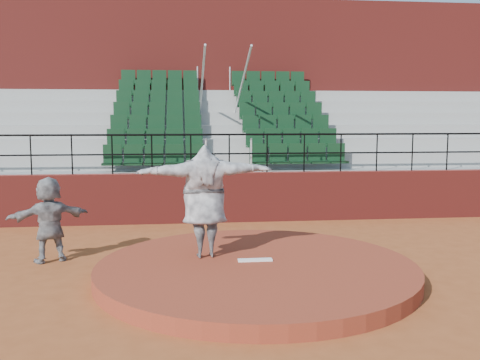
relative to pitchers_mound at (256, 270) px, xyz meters
name	(u,v)px	position (x,y,z in m)	size (l,w,h in m)	color
ground	(256,277)	(0.00, 0.00, -0.12)	(90.00, 90.00, 0.00)	brown
pitchers_mound	(256,270)	(0.00, 0.00, 0.00)	(5.50, 5.50, 0.25)	maroon
pitching_rubber	(255,260)	(0.00, 0.15, 0.14)	(0.60, 0.15, 0.03)	white
boundary_wall	(229,197)	(0.00, 5.00, 0.53)	(24.00, 0.30, 1.30)	maroon
wall_railing	(229,145)	(0.00, 5.00, 1.90)	(24.04, 0.05, 1.03)	black
seating_deck	(219,157)	(0.00, 8.65, 1.31)	(24.00, 5.97, 4.63)	gray
press_box_facade	(211,97)	(0.00, 12.60, 3.43)	(24.00, 3.00, 7.10)	maroon
pitcher	(205,201)	(-0.86, 0.56, 1.13)	(2.48, 0.67, 2.02)	black
fielder	(49,219)	(-3.77, 1.46, 0.69)	(1.52, 0.48, 1.64)	black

